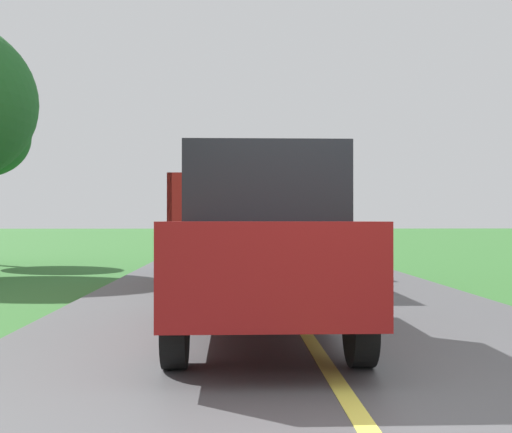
# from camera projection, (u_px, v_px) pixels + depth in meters

# --- Properties ---
(ground_plane) EXTENTS (200.00, 200.00, 0.00)m
(ground_plane) POSITION_uv_depth(u_px,v_px,m) (344.00, 404.00, 4.41)
(ground_plane) COLOR #336B2D
(road_surface) EXTENTS (6.40, 120.00, 0.08)m
(road_surface) POSITION_uv_depth(u_px,v_px,m) (344.00, 399.00, 4.41)
(road_surface) COLOR #4C4C4F
(road_surface) RESTS_ON ground
(centre_line) EXTENTS (0.14, 108.00, 0.01)m
(centre_line) POSITION_uv_depth(u_px,v_px,m) (344.00, 393.00, 4.41)
(centre_line) COLOR #E0D64C
(centre_line) RESTS_ON road_surface
(banana_truck_near) EXTENTS (2.38, 5.82, 2.80)m
(banana_truck_near) POSITION_uv_depth(u_px,v_px,m) (238.00, 214.00, 13.86)
(banana_truck_near) COLOR #2D2D30
(banana_truck_near) RESTS_ON road_surface
(following_car) EXTENTS (1.74, 4.10, 1.92)m
(following_car) POSITION_uv_depth(u_px,v_px,m) (262.00, 243.00, 6.40)
(following_car) COLOR maroon
(following_car) RESTS_ON road_surface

